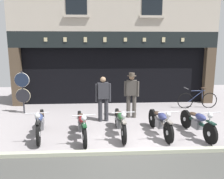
% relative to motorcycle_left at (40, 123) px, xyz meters
% --- Properties ---
extents(ground, '(21.29, 22.00, 0.18)m').
position_rel_motorcycle_left_xyz_m(ground, '(2.51, -2.32, -0.47)').
color(ground, gray).
extents(shop_facade, '(9.59, 4.42, 6.13)m').
position_rel_motorcycle_left_xyz_m(shop_facade, '(2.51, 5.68, 1.26)').
color(shop_facade, black).
rests_on(shop_facade, ground).
extents(motorcycle_left, '(0.62, 1.97, 0.92)m').
position_rel_motorcycle_left_xyz_m(motorcycle_left, '(0.00, 0.00, 0.00)').
color(motorcycle_left, black).
rests_on(motorcycle_left, ground).
extents(motorcycle_center_left, '(0.63, 2.02, 0.91)m').
position_rel_motorcycle_left_xyz_m(motorcycle_center_left, '(1.25, -0.19, -0.01)').
color(motorcycle_center_left, black).
rests_on(motorcycle_center_left, ground).
extents(motorcycle_center, '(0.62, 2.02, 0.91)m').
position_rel_motorcycle_left_xyz_m(motorcycle_center, '(2.39, -0.00, -0.01)').
color(motorcycle_center, black).
rests_on(motorcycle_center, ground).
extents(motorcycle_center_right, '(0.62, 1.93, 0.90)m').
position_rel_motorcycle_left_xyz_m(motorcycle_center_right, '(3.61, -0.05, -0.01)').
color(motorcycle_center_right, black).
rests_on(motorcycle_center_right, ground).
extents(motorcycle_right, '(0.62, 1.91, 0.90)m').
position_rel_motorcycle_left_xyz_m(motorcycle_right, '(4.72, -0.19, -0.02)').
color(motorcycle_right, black).
rests_on(motorcycle_right, ground).
extents(salesman_left, '(0.56, 0.27, 1.62)m').
position_rel_motorcycle_left_xyz_m(salesman_left, '(1.91, 1.35, 0.47)').
color(salesman_left, '#2D2D33').
rests_on(salesman_left, ground).
extents(shopkeeper_center, '(0.55, 0.34, 1.71)m').
position_rel_motorcycle_left_xyz_m(shopkeeper_center, '(2.98, 1.72, 0.52)').
color(shopkeeper_center, '#47423D').
rests_on(shopkeeper_center, ground).
extents(tyre_sign_pole, '(0.58, 0.06, 1.71)m').
position_rel_motorcycle_left_xyz_m(tyre_sign_pole, '(-1.26, 2.51, 0.60)').
color(tyre_sign_pole, '#232328').
rests_on(tyre_sign_pole, ground).
extents(advert_board_near, '(0.78, 0.03, 0.98)m').
position_rel_motorcycle_left_xyz_m(advert_board_near, '(4.34, 4.06, 1.22)').
color(advert_board_near, silver).
extents(leaning_bicycle, '(1.77, 0.50, 0.94)m').
position_rel_motorcycle_left_xyz_m(leaning_bicycle, '(6.06, 2.87, -0.06)').
color(leaning_bicycle, black).
rests_on(leaning_bicycle, ground).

